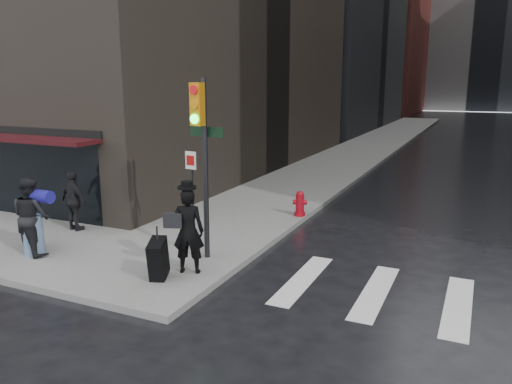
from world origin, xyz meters
TOP-DOWN VIEW (x-y plane):
  - ground at (0.00, 0.00)m, footprint 140.00×140.00m
  - sidewalk_left at (0.00, 27.00)m, footprint 4.00×50.00m
  - crosswalk at (7.50, 1.00)m, footprint 8.50×3.00m
  - bldg_left_far at (-13.00, 62.00)m, footprint 22.00×20.00m
  - bldg_distant at (6.00, 78.00)m, footprint 40.00×12.00m
  - man_overcoat at (1.12, -0.12)m, footprint 1.06×1.35m
  - man_jeans at (-2.88, -0.55)m, footprint 1.34×0.92m
  - man_greycoat at (-3.45, 1.40)m, footprint 1.06×0.60m
  - traffic_light at (1.01, 0.94)m, footprint 1.04×0.55m
  - fire_hydrant at (1.80, 5.52)m, footprint 0.46×0.35m

SIDE VIEW (x-z plane):
  - ground at x=0.00m, z-range 0.00..0.00m
  - crosswalk at x=7.50m, z-range 0.00..0.01m
  - sidewalk_left at x=0.00m, z-range 0.00..0.15m
  - fire_hydrant at x=1.80m, z-range 0.11..0.90m
  - man_greycoat at x=-3.45m, z-range 0.15..1.86m
  - man_overcoat at x=1.12m, z-range -0.02..2.07m
  - man_jeans at x=-2.88m, z-range 0.15..2.07m
  - traffic_light at x=1.01m, z-range 0.76..4.97m
  - bldg_left_far at x=-13.00m, z-range 0.00..26.00m
  - bldg_distant at x=6.00m, z-range 0.00..32.00m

